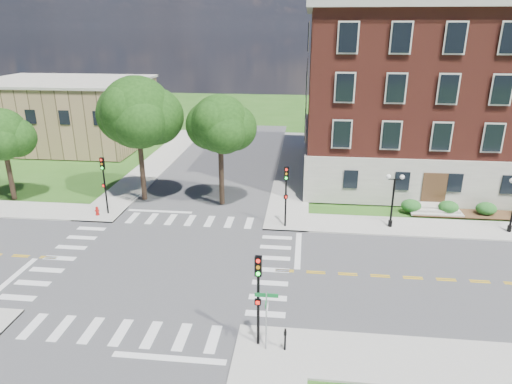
# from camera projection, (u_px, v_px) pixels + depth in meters

# --- Properties ---
(ground) EXTENTS (160.00, 160.00, 0.00)m
(ground) POSITION_uv_depth(u_px,v_px,m) (163.00, 264.00, 30.04)
(ground) COLOR #275217
(ground) RESTS_ON ground
(road_ew) EXTENTS (90.00, 12.00, 0.01)m
(road_ew) POSITION_uv_depth(u_px,v_px,m) (163.00, 264.00, 30.04)
(road_ew) COLOR #3D3D3F
(road_ew) RESTS_ON ground
(road_ns) EXTENTS (12.00, 90.00, 0.01)m
(road_ns) POSITION_uv_depth(u_px,v_px,m) (163.00, 264.00, 30.04)
(road_ns) COLOR #3D3D3F
(road_ns) RESTS_ON ground
(sidewalk_ne) EXTENTS (34.00, 34.00, 0.12)m
(sidewalk_ne) POSITION_uv_depth(u_px,v_px,m) (371.00, 193.00, 42.78)
(sidewalk_ne) COLOR #9E9B93
(sidewalk_ne) RESTS_ON ground
(sidewalk_nw) EXTENTS (34.00, 34.00, 0.12)m
(sidewalk_nw) POSITION_uv_depth(u_px,v_px,m) (61.00, 181.00, 45.97)
(sidewalk_nw) COLOR #9E9B93
(sidewalk_nw) RESTS_ON ground
(crosswalk_east) EXTENTS (2.20, 10.20, 0.02)m
(crosswalk_east) POSITION_uv_depth(u_px,v_px,m) (272.00, 270.00, 29.29)
(crosswalk_east) COLOR silver
(crosswalk_east) RESTS_ON ground
(stop_bar_east) EXTENTS (0.40, 5.50, 0.00)m
(stop_bar_east) POSITION_uv_depth(u_px,v_px,m) (298.00, 250.00, 31.93)
(stop_bar_east) COLOR silver
(stop_bar_east) RESTS_ON ground
(main_building) EXTENTS (30.60, 22.40, 16.50)m
(main_building) POSITION_uv_depth(u_px,v_px,m) (459.00, 95.00, 45.24)
(main_building) COLOR #9F9A8D
(main_building) RESTS_ON ground
(secondary_building) EXTENTS (20.40, 15.40, 8.30)m
(secondary_building) POSITION_uv_depth(u_px,v_px,m) (65.00, 112.00, 58.87)
(secondary_building) COLOR olive
(secondary_building) RESTS_ON ground
(tree_b) EXTENTS (4.31, 4.31, 8.14)m
(tree_b) POSITION_uv_depth(u_px,v_px,m) (2.00, 134.00, 39.04)
(tree_b) COLOR black
(tree_b) RESTS_ON ground
(tree_c) EXTENTS (6.12, 6.12, 10.86)m
(tree_c) POSITION_uv_depth(u_px,v_px,m) (137.00, 113.00, 38.40)
(tree_c) COLOR black
(tree_c) RESTS_ON ground
(tree_d) EXTENTS (4.83, 4.83, 9.51)m
(tree_d) POSITION_uv_depth(u_px,v_px,m) (220.00, 124.00, 37.56)
(tree_d) COLOR black
(tree_d) RESTS_ON ground
(traffic_signal_se) EXTENTS (0.34, 0.38, 4.80)m
(traffic_signal_se) POSITION_uv_depth(u_px,v_px,m) (258.00, 290.00, 21.28)
(traffic_signal_se) COLOR black
(traffic_signal_se) RESTS_ON ground
(traffic_signal_ne) EXTENTS (0.38, 0.46, 4.80)m
(traffic_signal_ne) POSITION_uv_depth(u_px,v_px,m) (286.00, 189.00, 34.44)
(traffic_signal_ne) COLOR black
(traffic_signal_ne) RESTS_ON ground
(traffic_signal_nw) EXTENTS (0.37, 0.44, 4.80)m
(traffic_signal_nw) POSITION_uv_depth(u_px,v_px,m) (104.00, 178.00, 36.86)
(traffic_signal_nw) COLOR black
(traffic_signal_nw) RESTS_ON ground
(twin_lamp_west) EXTENTS (1.36, 0.36, 4.23)m
(twin_lamp_west) POSITION_uv_depth(u_px,v_px,m) (393.00, 197.00, 34.61)
(twin_lamp_west) COLOR black
(twin_lamp_west) RESTS_ON ground
(street_sign_pole) EXTENTS (1.10, 1.10, 3.10)m
(street_sign_pole) POSITION_uv_depth(u_px,v_px,m) (266.00, 310.00, 21.22)
(street_sign_pole) COLOR gray
(street_sign_pole) RESTS_ON ground
(push_button_post) EXTENTS (0.14, 0.21, 1.20)m
(push_button_post) POSITION_uv_depth(u_px,v_px,m) (285.00, 338.00, 21.66)
(push_button_post) COLOR black
(push_button_post) RESTS_ON ground
(fire_hydrant) EXTENTS (0.35, 0.35, 0.75)m
(fire_hydrant) POSITION_uv_depth(u_px,v_px,m) (97.00, 211.00, 37.43)
(fire_hydrant) COLOR #9E0F0C
(fire_hydrant) RESTS_ON ground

